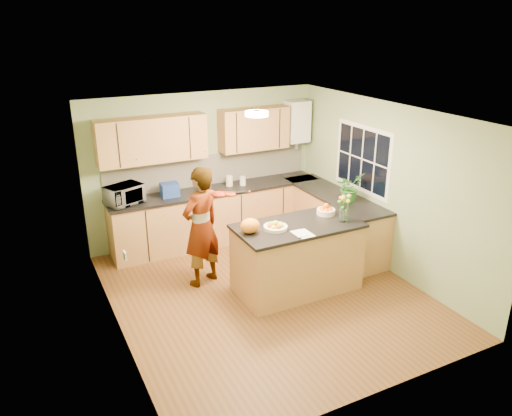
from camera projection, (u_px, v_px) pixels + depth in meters
name	position (u px, v px, depth m)	size (l,w,h in m)	color
floor	(266.00, 294.00, 6.96)	(4.50, 4.50, 0.00)	brown
ceiling	(268.00, 114.00, 6.06)	(4.00, 4.50, 0.02)	silver
wall_back	(204.00, 167.00, 8.38)	(4.00, 0.02, 2.50)	gray
wall_front	(380.00, 288.00, 4.63)	(4.00, 0.02, 2.50)	gray
wall_left	(112.00, 239.00, 5.67)	(0.02, 4.50, 2.50)	gray
wall_right	(387.00, 188.00, 7.35)	(0.02, 4.50, 2.50)	gray
back_counter	(218.00, 215.00, 8.45)	(3.64, 0.62, 0.94)	#A36941
right_counter	(333.00, 221.00, 8.21)	(0.62, 2.24, 0.94)	#A36941
splashback	(210.00, 169.00, 8.43)	(3.60, 0.02, 0.52)	silver
upper_cabinets	(196.00, 135.00, 7.95)	(3.20, 0.34, 0.70)	#A36941
boiler	(297.00, 122.00, 8.74)	(0.40, 0.30, 0.86)	white
window_right	(362.00, 159.00, 7.74)	(0.01, 1.30, 1.05)	white
light_switch	(125.00, 256.00, 5.15)	(0.02, 0.09, 0.09)	white
ceiling_lamp	(257.00, 114.00, 6.33)	(0.30, 0.30, 0.07)	#FFEABF
peninsula_island	(297.00, 257.00, 6.91)	(1.72, 0.88, 0.99)	#A36941
fruit_dish	(276.00, 226.00, 6.57)	(0.32, 0.32, 0.11)	#FBECC9
orange_bowl	(326.00, 210.00, 7.07)	(0.26, 0.26, 0.15)	#FBECC9
flower_vase	(344.00, 202.00, 6.73)	(0.23, 0.23, 0.43)	silver
orange_bag	(250.00, 226.00, 6.44)	(0.26, 0.22, 0.20)	orange
papers	(304.00, 234.00, 6.44)	(0.20, 0.27, 0.01)	white
violinist	(201.00, 227.00, 6.95)	(0.64, 0.42, 1.74)	tan
violin	(220.00, 194.00, 6.66)	(0.55, 0.22, 0.11)	#4C0B04
microwave	(124.00, 195.00, 7.56)	(0.54, 0.36, 0.30)	white
blue_box	(170.00, 190.00, 7.89)	(0.28, 0.20, 0.22)	#203C94
kettle	(206.00, 182.00, 8.19)	(0.17, 0.17, 0.32)	#B0B0B4
jar_cream	(229.00, 181.00, 8.40)	(0.12, 0.12, 0.18)	#FBECC9
jar_white	(243.00, 181.00, 8.43)	(0.10, 0.10, 0.15)	white
potted_plant	(350.00, 187.00, 7.66)	(0.40, 0.35, 0.45)	#2B7226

